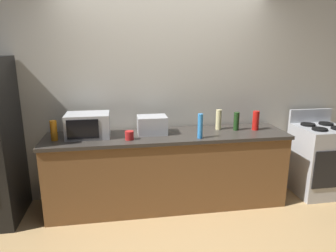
# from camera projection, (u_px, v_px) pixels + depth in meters

# --- Properties ---
(ground_plane) EXTENTS (8.00, 8.00, 0.00)m
(ground_plane) POSITION_uv_depth(u_px,v_px,m) (174.00, 221.00, 3.39)
(ground_plane) COLOR tan
(back_wall) EXTENTS (6.40, 0.10, 2.70)m
(back_wall) POSITION_uv_depth(u_px,v_px,m) (163.00, 91.00, 3.82)
(back_wall) COLOR beige
(back_wall) RESTS_ON ground_plane
(counter_run) EXTENTS (2.84, 0.64, 0.90)m
(counter_run) POSITION_uv_depth(u_px,v_px,m) (168.00, 170.00, 3.66)
(counter_run) COLOR brown
(counter_run) RESTS_ON ground_plane
(stove_range) EXTENTS (0.60, 0.61, 1.08)m
(stove_range) POSITION_uv_depth(u_px,v_px,m) (319.00, 160.00, 3.97)
(stove_range) COLOR #B7BABF
(stove_range) RESTS_ON ground_plane
(microwave) EXTENTS (0.48, 0.35, 0.27)m
(microwave) POSITION_uv_depth(u_px,v_px,m) (88.00, 125.00, 3.42)
(microwave) COLOR #B7BABF
(microwave) RESTS_ON counter_run
(toaster_oven) EXTENTS (0.34, 0.26, 0.21)m
(toaster_oven) POSITION_uv_depth(u_px,v_px,m) (152.00, 125.00, 3.55)
(toaster_oven) COLOR #B7BABF
(toaster_oven) RESTS_ON counter_run
(bottle_spray_cleaner) EXTENTS (0.06, 0.06, 0.28)m
(bottle_spray_cleaner) POSITION_uv_depth(u_px,v_px,m) (200.00, 126.00, 3.36)
(bottle_spray_cleaner) COLOR #338CE5
(bottle_spray_cleaner) RESTS_ON counter_run
(bottle_dish_soap) EXTENTS (0.07, 0.07, 0.22)m
(bottle_dish_soap) POSITION_uv_depth(u_px,v_px,m) (54.00, 131.00, 3.29)
(bottle_dish_soap) COLOR orange
(bottle_dish_soap) RESTS_ON counter_run
(bottle_wine) EXTENTS (0.07, 0.07, 0.22)m
(bottle_wine) POSITION_uv_depth(u_px,v_px,m) (236.00, 121.00, 3.70)
(bottle_wine) COLOR #1E3F19
(bottle_wine) RESTS_ON counter_run
(bottle_hot_sauce) EXTENTS (0.08, 0.08, 0.24)m
(bottle_hot_sauce) POSITION_uv_depth(u_px,v_px,m) (256.00, 120.00, 3.71)
(bottle_hot_sauce) COLOR red
(bottle_hot_sauce) RESTS_ON counter_run
(bottle_hand_soap) EXTENTS (0.07, 0.07, 0.25)m
(bottle_hand_soap) POSITION_uv_depth(u_px,v_px,m) (219.00, 120.00, 3.73)
(bottle_hand_soap) COLOR beige
(bottle_hand_soap) RESTS_ON counter_run
(mug_red) EXTENTS (0.10, 0.10, 0.10)m
(mug_red) POSITION_uv_depth(u_px,v_px,m) (129.00, 135.00, 3.33)
(mug_red) COLOR red
(mug_red) RESTS_ON counter_run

